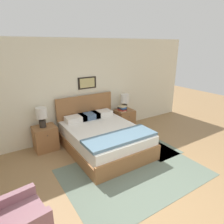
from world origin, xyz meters
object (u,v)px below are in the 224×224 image
Objects in this scene: table_lamp_by_door at (125,100)px; table_lamp_near_window at (42,115)px; nightstand_by_door at (124,119)px; bed at (104,137)px; nightstand_near_window at (45,138)px.

table_lamp_near_window is at bearing 180.00° from table_lamp_by_door.
table_lamp_near_window reaches higher than nightstand_by_door.
bed is at bearing -146.41° from nightstand_by_door.
table_lamp_by_door is (1.20, 0.80, 0.57)m from bed.
nightstand_by_door is 1.22× the size of table_lamp_by_door.
nightstand_near_window is at bearing -42.40° from table_lamp_near_window.
table_lamp_by_door is at bearing 0.43° from nightstand_near_window.
bed reaches higher than table_lamp_by_door.
bed is 1.42m from nightstand_by_door.
bed is at bearing -146.19° from table_lamp_by_door.
bed is at bearing -33.59° from nightstand_near_window.
table_lamp_by_door is (2.40, 0.00, 0.00)m from table_lamp_near_window.
table_lamp_near_window is at bearing 137.60° from nightstand_near_window.
nightstand_near_window is 2.45m from table_lamp_by_door.
table_lamp_by_door is at bearing 33.81° from bed.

